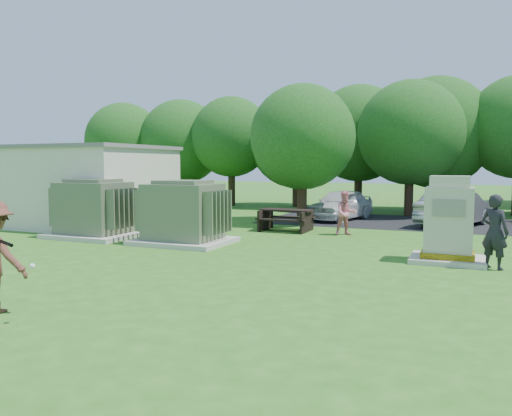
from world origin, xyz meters
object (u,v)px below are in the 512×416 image
at_px(car_white, 341,204).
at_px(car_silver_a, 455,208).
at_px(person_by_generator, 495,232).
at_px(generator_cabinet, 449,225).
at_px(transformer_left, 94,210).
at_px(picnic_table, 286,217).
at_px(transformer_right, 183,214).
at_px(person_at_picnic, 346,213).

relative_size(car_white, car_silver_a, 0.93).
relative_size(person_by_generator, car_silver_a, 0.41).
bearing_deg(generator_cabinet, person_by_generator, -25.44).
height_order(transformer_left, car_silver_a, transformer_left).
xyz_separation_m(picnic_table, person_by_generator, (7.14, -4.70, 0.40)).
bearing_deg(transformer_right, person_by_generator, -2.99).
relative_size(generator_cabinet, picnic_table, 1.15).
bearing_deg(transformer_right, transformer_left, 180.00).
bearing_deg(generator_cabinet, person_at_picnic, 132.84).
bearing_deg(car_silver_a, transformer_right, 68.05).
bearing_deg(transformer_left, person_by_generator, -2.13).
bearing_deg(car_silver_a, generator_cabinet, 112.05).
height_order(generator_cabinet, car_white, generator_cabinet).
relative_size(generator_cabinet, person_by_generator, 1.23).
distance_m(generator_cabinet, person_at_picnic, 5.37).
xyz_separation_m(generator_cabinet, person_at_picnic, (-3.65, 3.94, -0.19)).
height_order(picnic_table, person_by_generator, person_by_generator).
distance_m(transformer_left, car_silver_a, 14.48).
relative_size(transformer_left, transformer_right, 1.00).
xyz_separation_m(transformer_right, generator_cabinet, (8.11, 0.03, 0.03)).
xyz_separation_m(transformer_right, picnic_table, (2.05, 4.22, -0.44)).
distance_m(picnic_table, person_by_generator, 8.56).
bearing_deg(person_by_generator, generator_cabinet, 6.42).
bearing_deg(person_at_picnic, transformer_right, -167.02).
xyz_separation_m(generator_cabinet, person_by_generator, (1.08, -0.51, -0.07)).
distance_m(transformer_right, picnic_table, 4.71).
xyz_separation_m(person_by_generator, person_at_picnic, (-4.73, 4.45, -0.12)).
distance_m(transformer_left, person_at_picnic, 9.07).
bearing_deg(car_white, car_silver_a, 8.03).
relative_size(transformer_left, person_at_picnic, 1.86).
distance_m(person_at_picnic, car_silver_a, 5.74).
xyz_separation_m(transformer_right, car_silver_a, (8.08, 8.43, -0.23)).
relative_size(transformer_right, picnic_table, 1.52).
xyz_separation_m(transformer_left, picnic_table, (5.75, 4.22, -0.44)).
bearing_deg(person_by_generator, picnic_table, -1.47).
xyz_separation_m(person_by_generator, car_silver_a, (-1.11, 8.91, -0.19)).
height_order(transformer_left, car_white, transformer_left).
relative_size(person_by_generator, car_white, 0.44).
height_order(picnic_table, person_at_picnic, person_at_picnic).
distance_m(generator_cabinet, person_by_generator, 1.20).
bearing_deg(person_by_generator, transformer_left, 29.73).
distance_m(transformer_left, picnic_table, 7.14).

